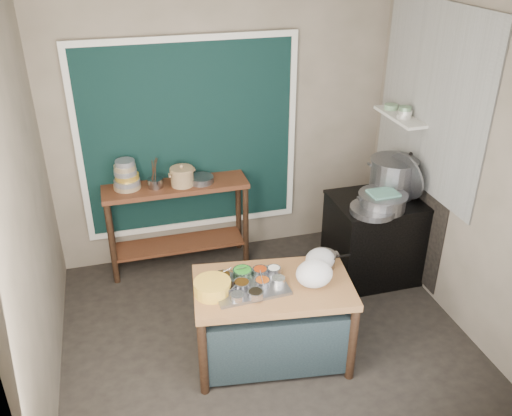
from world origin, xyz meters
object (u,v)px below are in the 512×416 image
object	(u,v)px
back_counter	(178,225)
yellow_basin	(212,287)
stock_pot	(393,177)
steamer	(382,201)
prep_table	(272,321)
utensil_cup	(155,183)
stove_block	(375,239)
condiment_tray	(249,286)
ceramic_crock	(182,177)
saucepan	(323,260)

from	to	relation	value
back_counter	yellow_basin	bearing A→B (deg)	-88.24
stock_pot	steamer	world-z (taller)	stock_pot
prep_table	utensil_cup	size ratio (longest dim) A/B	8.12
stove_block	steamer	distance (m)	0.56
yellow_basin	stock_pot	xyz separation A→B (m)	(2.00, 0.95, 0.26)
condiment_tray	ceramic_crock	size ratio (longest dim) A/B	2.31
back_counter	yellow_basin	xyz separation A→B (m)	(0.05, -1.60, 0.33)
condiment_tray	stock_pot	size ratio (longest dim) A/B	1.19
prep_table	saucepan	size ratio (longest dim) A/B	5.70
yellow_basin	saucepan	size ratio (longest dim) A/B	1.31
condiment_tray	steamer	world-z (taller)	steamer
stock_pot	steamer	distance (m)	0.36
prep_table	condiment_tray	bearing A→B (deg)	-176.84
steamer	stove_block	bearing A→B (deg)	66.39
back_counter	yellow_basin	size ratio (longest dim) A/B	5.05
ceramic_crock	steamer	size ratio (longest dim) A/B	0.53
yellow_basin	ceramic_crock	distance (m)	1.58
stove_block	yellow_basin	xyz separation A→B (m)	(-1.85, -0.87, 0.38)
yellow_basin	stove_block	bearing A→B (deg)	25.25
prep_table	stock_pot	size ratio (longest dim) A/B	2.62
utensil_cup	ceramic_crock	size ratio (longest dim) A/B	0.63
stove_block	stock_pot	size ratio (longest dim) A/B	1.89
back_counter	steamer	size ratio (longest dim) A/B	3.10
prep_table	yellow_basin	size ratio (longest dim) A/B	4.35
back_counter	stove_block	bearing A→B (deg)	-21.02
stove_block	yellow_basin	size ratio (longest dim) A/B	3.13
saucepan	ceramic_crock	world-z (taller)	ceramic_crock
yellow_basin	saucepan	world-z (taller)	saucepan
prep_table	condiment_tray	world-z (taller)	condiment_tray
steamer	ceramic_crock	bearing A→B (deg)	153.65
steamer	back_counter	bearing A→B (deg)	153.64
utensil_cup	yellow_basin	bearing A→B (deg)	-81.26
back_counter	saucepan	xyz separation A→B (m)	(1.00, -1.48, 0.33)
condiment_tray	prep_table	bearing A→B (deg)	-4.64
back_counter	ceramic_crock	world-z (taller)	ceramic_crock
back_counter	condiment_tray	bearing A→B (deg)	-77.94
saucepan	ceramic_crock	size ratio (longest dim) A/B	0.89
prep_table	stock_pot	world-z (taller)	stock_pot
saucepan	steamer	xyz separation A→B (m)	(0.82, 0.58, 0.15)
prep_table	saucepan	distance (m)	0.66
stove_block	stock_pot	bearing A→B (deg)	27.60
ceramic_crock	condiment_tray	bearing A→B (deg)	-80.14
prep_table	ceramic_crock	size ratio (longest dim) A/B	5.08
ceramic_crock	steamer	world-z (taller)	ceramic_crock
ceramic_crock	back_counter	bearing A→B (deg)	153.59
utensil_cup	ceramic_crock	bearing A→B (deg)	-4.90
stock_pot	back_counter	bearing A→B (deg)	162.45
ceramic_crock	yellow_basin	bearing A→B (deg)	-90.74
saucepan	steamer	distance (m)	1.01
prep_table	utensil_cup	world-z (taller)	utensil_cup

